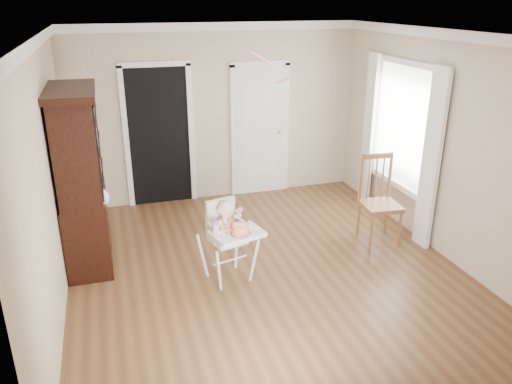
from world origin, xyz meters
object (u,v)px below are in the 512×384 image
object	(u,v)px
sippy_cup	(216,227)
dining_chair	(379,202)
cake	(241,229)
high_chair	(228,232)
china_cabinet	(82,179)

from	to	relation	value
sippy_cup	dining_chair	xyz separation A→B (m)	(2.30, 0.54, -0.20)
cake	high_chair	bearing A→B (deg)	112.09
cake	china_cabinet	xyz separation A→B (m)	(-1.60, 1.15, 0.34)
high_chair	china_cabinet	distance (m)	1.84
cake	dining_chair	size ratio (longest dim) A/B	0.21
cake	dining_chair	xyz separation A→B (m)	(2.05, 0.62, -0.18)
sippy_cup	china_cabinet	distance (m)	1.75
high_chair	cake	world-z (taller)	high_chair
high_chair	cake	distance (m)	0.27
high_chair	china_cabinet	xyz separation A→B (m)	(-1.51, 0.93, 0.47)
cake	sippy_cup	distance (m)	0.27
cake	dining_chair	bearing A→B (deg)	16.89
china_cabinet	cake	bearing A→B (deg)	-35.67
cake	china_cabinet	bearing A→B (deg)	144.33
high_chair	china_cabinet	size ratio (longest dim) A/B	0.45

